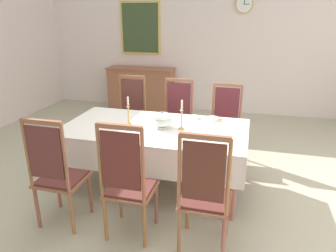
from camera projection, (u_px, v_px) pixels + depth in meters
name	position (u px, v px, depth m)	size (l,w,h in m)	color
ground	(155.00, 188.00, 3.89)	(6.75, 6.77, 0.04)	#B3B198
back_wall	(203.00, 32.00, 6.44)	(6.75, 0.08, 3.27)	silver
dining_table	(155.00, 133.00, 3.68)	(2.10, 1.11, 0.76)	#965547
tablecloth	(155.00, 134.00, 3.68)	(2.12, 1.13, 0.35)	white
chair_south_a	(57.00, 173.00, 3.01)	(0.44, 0.42, 1.15)	#975241
chair_north_a	(130.00, 114.00, 4.76)	(0.44, 0.42, 1.14)	#9A5349
chair_south_b	(127.00, 182.00, 2.83)	(0.44, 0.42, 1.18)	olive
chair_north_b	(177.00, 118.00, 4.59)	(0.44, 0.42, 1.12)	#925B45
chair_south_c	(205.00, 193.00, 2.66)	(0.44, 0.42, 1.16)	#9B5F39
chair_north_c	(225.00, 123.00, 4.42)	(0.44, 0.42, 1.09)	#98573E
soup_tureen	(162.00, 120.00, 3.60)	(0.24, 0.24, 0.20)	white
candlestick_west	(128.00, 114.00, 3.68)	(0.07, 0.07, 0.34)	gold
candlestick_east	(182.00, 118.00, 3.53)	(0.07, 0.07, 0.34)	gold
bowl_near_left	(212.00, 118.00, 3.88)	(0.16, 0.16, 0.04)	white
bowl_near_right	(195.00, 142.00, 3.16)	(0.18, 0.18, 0.04)	white
bowl_far_left	(194.00, 117.00, 3.94)	(0.15, 0.15, 0.03)	white
spoon_primary	(221.00, 120.00, 3.88)	(0.05, 0.18, 0.01)	gold
spoon_secondary	(207.00, 144.00, 3.17)	(0.03, 0.18, 0.01)	gold
sideboard	(141.00, 89.00, 6.85)	(1.44, 0.48, 0.90)	#935B40
mounted_clock	(244.00, 4.00, 6.00)	(0.33, 0.06, 0.33)	#D1B251
framed_painting	(140.00, 28.00, 6.67)	(0.87, 0.05, 1.08)	#D1B251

